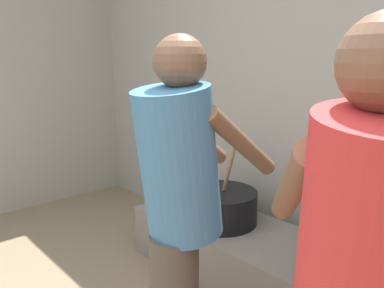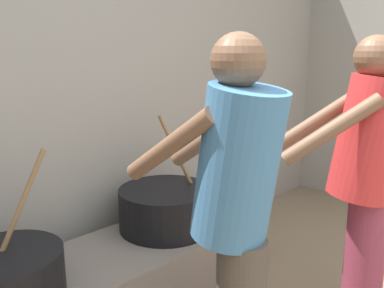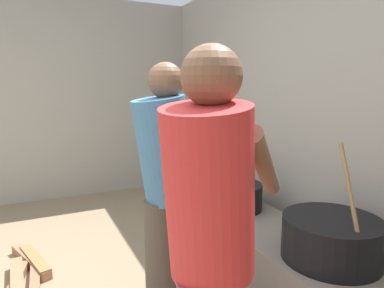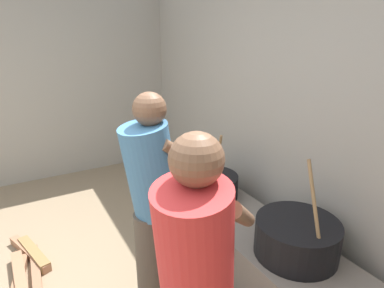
% 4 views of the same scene
% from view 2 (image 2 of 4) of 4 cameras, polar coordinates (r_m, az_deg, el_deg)
% --- Properties ---
extents(block_enclosure_rear, '(5.71, 0.20, 2.44)m').
position_cam_2_polar(block_enclosure_rear, '(2.64, -17.42, 7.34)').
color(block_enclosure_rear, '#9E998E').
rests_on(block_enclosure_rear, ground_plane).
extents(hearth_ledge, '(2.20, 0.60, 0.36)m').
position_cam_2_polar(hearth_ledge, '(2.48, -11.98, -18.31)').
color(hearth_ledge, slate).
rests_on(hearth_ledge, ground_plane).
extents(cooking_pot_main, '(0.49, 0.49, 0.67)m').
position_cam_2_polar(cooking_pot_main, '(2.14, -23.59, -15.87)').
color(cooking_pot_main, black).
rests_on(cooking_pot_main, hearth_ledge).
extents(cooking_pot_secondary, '(0.58, 0.58, 0.71)m').
position_cam_2_polar(cooking_pot_secondary, '(2.64, -3.55, -8.64)').
color(cooking_pot_secondary, black).
rests_on(cooking_pot_secondary, hearth_ledge).
extents(cook_in_blue_shirt, '(0.38, 0.66, 1.51)m').
position_cam_2_polar(cook_in_blue_shirt, '(1.64, 6.00, -8.40)').
color(cook_in_blue_shirt, '#4C4238').
rests_on(cook_in_blue_shirt, ground_plane).
extents(cook_in_red_shirt, '(0.66, 0.69, 1.51)m').
position_cam_2_polar(cook_in_red_shirt, '(2.24, 22.50, -3.44)').
color(cook_in_red_shirt, '#8C3347').
rests_on(cook_in_red_shirt, ground_plane).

